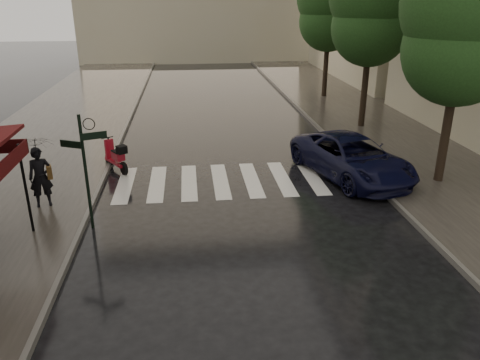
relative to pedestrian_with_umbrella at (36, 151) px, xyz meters
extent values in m
plane|color=black|center=(2.78, -4.37, -1.78)|extent=(120.00, 120.00, 0.00)
cube|color=#38332D|center=(-1.72, 7.63, -1.72)|extent=(6.00, 60.00, 0.12)
cube|color=#38332D|center=(13.03, 7.63, -1.72)|extent=(5.50, 60.00, 0.12)
cube|color=#595651|center=(1.33, 7.63, -1.70)|extent=(0.12, 60.00, 0.16)
cube|color=#595651|center=(10.23, 7.63, -1.70)|extent=(0.12, 60.00, 0.16)
cube|color=silver|center=(2.08, 1.63, -1.77)|extent=(0.50, 3.20, 0.01)
cube|color=silver|center=(3.13, 1.63, -1.77)|extent=(0.50, 3.20, 0.01)
cube|color=silver|center=(4.18, 1.63, -1.77)|extent=(0.50, 3.20, 0.01)
cube|color=silver|center=(5.23, 1.63, -1.77)|extent=(0.50, 3.20, 0.01)
cube|color=silver|center=(6.28, 1.63, -1.77)|extent=(0.50, 3.20, 0.01)
cube|color=silver|center=(7.33, 1.63, -1.77)|extent=(0.50, 3.20, 0.01)
cube|color=silver|center=(8.38, 1.63, -1.77)|extent=(0.50, 3.20, 0.01)
cube|color=silver|center=(9.43, 1.63, -1.77)|extent=(0.50, 3.20, 0.01)
cylinder|color=black|center=(0.13, -1.62, -0.48)|extent=(0.07, 0.07, 2.35)
cylinder|color=black|center=(1.58, -1.37, -0.23)|extent=(0.08, 0.08, 3.10)
cube|color=black|center=(1.88, -1.37, 0.77)|extent=(0.62, 0.26, 0.18)
cube|color=black|center=(1.30, -1.37, 0.57)|extent=(0.56, 0.29, 0.18)
cylinder|color=black|center=(12.38, 0.63, 0.47)|extent=(0.28, 0.28, 4.26)
sphere|color=#193613|center=(12.38, 0.63, 2.52)|extent=(3.40, 3.40, 3.40)
sphere|color=#193613|center=(12.38, 0.63, 3.81)|extent=(3.80, 3.80, 3.80)
cylinder|color=black|center=(12.28, 7.63, 0.58)|extent=(0.28, 0.28, 4.48)
sphere|color=#193613|center=(12.28, 7.63, 2.74)|extent=(3.40, 3.40, 3.40)
cylinder|color=black|center=(12.48, 14.63, 0.52)|extent=(0.28, 0.28, 4.37)
sphere|color=#193613|center=(12.48, 14.63, 2.63)|extent=(3.40, 3.40, 3.40)
imported|color=black|center=(0.00, 0.00, -0.79)|extent=(0.73, 0.59, 1.75)
imported|color=black|center=(0.00, 0.00, 0.36)|extent=(1.31, 1.32, 0.95)
cube|color=#4D3314|center=(0.24, 0.08, -0.66)|extent=(0.23, 0.35, 0.37)
cylinder|color=black|center=(1.95, 2.59, -1.55)|extent=(0.33, 0.44, 0.46)
cylinder|color=black|center=(1.30, 3.60, -1.55)|extent=(0.33, 0.44, 0.46)
cube|color=maroon|center=(1.61, 3.11, -1.47)|extent=(0.90, 1.20, 0.10)
cube|color=maroon|center=(1.74, 2.91, -1.18)|extent=(0.53, 0.60, 0.27)
cube|color=maroon|center=(1.38, 3.48, -1.11)|extent=(0.32, 0.26, 0.72)
cylinder|color=black|center=(1.33, 3.56, -0.70)|extent=(0.39, 0.27, 0.03)
cube|color=black|center=(1.94, 2.61, -0.87)|extent=(0.41, 0.41, 0.27)
imported|color=black|center=(9.69, 1.56, -1.08)|extent=(3.64, 5.47, 1.39)
camera|label=1|loc=(4.26, -12.93, 4.03)|focal=35.00mm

